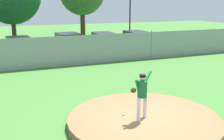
% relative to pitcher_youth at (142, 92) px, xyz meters
% --- Properties ---
extents(ground_plane, '(80.00, 80.00, 0.00)m').
position_rel_pitcher_youth_xyz_m(ground_plane, '(0.19, 6.15, -1.21)').
color(ground_plane, '#427A33').
extents(asphalt_strip, '(44.00, 7.00, 0.01)m').
position_rel_pitcher_youth_xyz_m(asphalt_strip, '(0.19, 14.65, -1.21)').
color(asphalt_strip, '#2B2B2D').
rests_on(asphalt_strip, ground_plane).
extents(pitchers_mound, '(5.25, 5.25, 0.25)m').
position_rel_pitcher_youth_xyz_m(pitchers_mound, '(0.19, 0.15, -1.09)').
color(pitchers_mound, olive).
rests_on(pitchers_mound, ground_plane).
extents(pitcher_youth, '(0.81, 0.34, 1.63)m').
position_rel_pitcher_youth_xyz_m(pitcher_youth, '(0.00, 0.00, 0.00)').
color(pitcher_youth, silver).
rests_on(pitcher_youth, pitchers_mound).
extents(baseball, '(0.07, 0.07, 0.07)m').
position_rel_pitcher_youth_xyz_m(baseball, '(-0.41, 0.51, -0.92)').
color(baseball, white).
rests_on(baseball, pitchers_mound).
extents(chainlink_fence, '(31.15, 0.07, 2.09)m').
position_rel_pitcher_youth_xyz_m(chainlink_fence, '(0.19, 10.15, -0.22)').
color(chainlink_fence, gray).
rests_on(chainlink_fence, ground_plane).
extents(parked_car_charcoal, '(2.00, 4.52, 1.70)m').
position_rel_pitcher_youth_xyz_m(parked_car_charcoal, '(1.24, 14.40, -0.40)').
color(parked_car_charcoal, '#232328').
rests_on(parked_car_charcoal, ground_plane).
extents(parked_car_champagne, '(1.87, 4.45, 1.60)m').
position_rel_pitcher_youth_xyz_m(parked_car_champagne, '(7.50, 14.63, -0.45)').
color(parked_car_champagne, tan).
rests_on(parked_car_champagne, ground_plane).
extents(parked_car_navy, '(2.00, 4.46, 1.56)m').
position_rel_pitcher_youth_xyz_m(parked_car_navy, '(-2.61, 14.44, -0.46)').
color(parked_car_navy, '#161E4C').
rests_on(parked_car_navy, ground_plane).
extents(parked_car_burgundy, '(1.94, 4.67, 1.57)m').
position_rel_pitcher_youth_xyz_m(parked_car_burgundy, '(4.45, 14.74, -0.45)').
color(parked_car_burgundy, maroon).
rests_on(parked_car_burgundy, ground_plane).
extents(traffic_cone_orange, '(0.40, 0.40, 0.55)m').
position_rel_pitcher_youth_xyz_m(traffic_cone_orange, '(9.93, 13.42, -0.95)').
color(traffic_cone_orange, orange).
rests_on(traffic_cone_orange, asphalt_strip).
extents(traffic_light_far, '(0.28, 0.46, 5.66)m').
position_rel_pitcher_youth_xyz_m(traffic_light_far, '(8.92, 18.68, 2.60)').
color(traffic_light_far, black).
rests_on(traffic_light_far, ground_plane).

